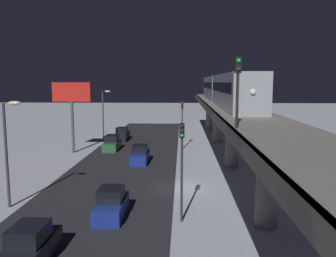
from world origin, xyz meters
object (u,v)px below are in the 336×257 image
at_px(rail_signal, 238,80).
at_px(sedan_blue_2, 111,205).
at_px(sedan_black_2, 30,248).
at_px(traffic_light_near, 182,158).
at_px(subway_train, 224,89).
at_px(commercial_billboard, 72,99).
at_px(traffic_light_mid, 182,118).
at_px(sedan_black, 122,135).
at_px(sedan_green, 112,144).
at_px(sedan_blue, 140,155).

bearing_deg(rail_signal, sedan_blue_2, -16.65).
distance_m(sedan_black_2, traffic_light_near, 9.91).
bearing_deg(subway_train, sedan_black_2, 65.91).
bearing_deg(commercial_billboard, traffic_light_mid, -169.79).
xyz_separation_m(sedan_black_2, sedan_blue_2, (-2.80, -6.18, 0.00)).
bearing_deg(sedan_black, subway_train, 150.72).
bearing_deg(sedan_blue_2, traffic_light_near, -8.09).
relative_size(subway_train, sedan_blue_2, 9.12).
height_order(rail_signal, traffic_light_near, rail_signal).
bearing_deg(traffic_light_mid, subway_train, 170.25).
relative_size(rail_signal, traffic_light_near, 0.62).
xyz_separation_m(subway_train, sedan_green, (14.56, -0.51, -7.32)).
bearing_deg(traffic_light_mid, sedan_blue, 58.00).
distance_m(sedan_black_2, traffic_light_mid, 30.56).
distance_m(sedan_black, sedan_blue, 15.48).
bearing_deg(sedan_blue, traffic_light_mid, 58.00).
height_order(traffic_light_near, commercial_billboard, commercial_billboard).
xyz_separation_m(sedan_green, commercial_billboard, (4.54, 2.09, 6.03)).
bearing_deg(sedan_blue, sedan_black_2, -97.28).
bearing_deg(traffic_light_mid, sedan_green, 2.45).
distance_m(subway_train, sedan_blue_2, 25.53).
bearing_deg(rail_signal, sedan_black_2, 19.93).
xyz_separation_m(sedan_blue_2, traffic_light_mid, (-4.70, -23.25, 3.40)).
relative_size(sedan_blue_2, traffic_light_mid, 0.63).
bearing_deg(sedan_blue_2, subway_train, 65.98).
relative_size(rail_signal, sedan_black_2, 0.92).
xyz_separation_m(sedan_blue_2, sedan_green, (4.60, -22.85, 0.00)).
xyz_separation_m(rail_signal, sedan_green, (12.41, -25.18, -8.27)).
height_order(sedan_blue, sedan_green, same).
bearing_deg(subway_train, rail_signal, 85.03).
bearing_deg(sedan_blue_2, sedan_blue, 90.00).
bearing_deg(sedan_blue_2, sedan_black, 98.58).
distance_m(subway_train, rail_signal, 24.79).
bearing_deg(sedan_blue_2, traffic_light_mid, 78.57).
xyz_separation_m(sedan_blue, sedan_blue_2, (-0.00, 15.72, 0.00)).
xyz_separation_m(rail_signal, sedan_blue_2, (7.81, -2.34, -8.27)).
xyz_separation_m(sedan_black_2, traffic_light_near, (-7.50, -5.52, 3.40)).
bearing_deg(sedan_blue_2, sedan_black_2, -114.36).
bearing_deg(sedan_green, traffic_light_near, 111.58).
bearing_deg(rail_signal, sedan_green, -63.76).
bearing_deg(subway_train, sedan_black, -29.28).
distance_m(rail_signal, sedan_black_2, 13.99).
xyz_separation_m(traffic_light_near, commercial_billboard, (13.84, -21.42, 2.63)).
distance_m(sedan_black, traffic_light_near, 32.71).
height_order(sedan_black, sedan_blue, same).
height_order(sedan_black_2, commercial_billboard, commercial_billboard).
relative_size(traffic_light_mid, commercial_billboard, 0.72).
distance_m(sedan_blue, sedan_green, 8.48).
relative_size(subway_train, sedan_black_2, 8.46).
bearing_deg(sedan_blue, traffic_light_near, -74.00).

